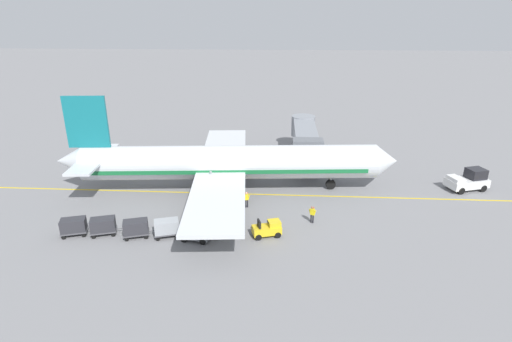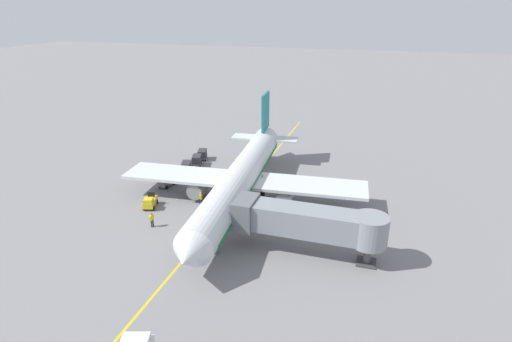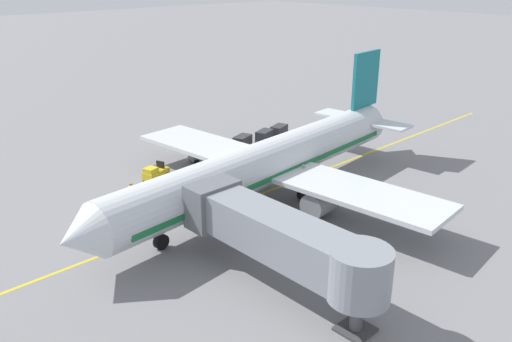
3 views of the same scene
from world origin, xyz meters
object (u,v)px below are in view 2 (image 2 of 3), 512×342
baggage_tug_trailing (150,202)px  ground_crew_loader (201,198)px  ground_crew_wing_walker (152,219)px  baggage_tug_lead (167,181)px  baggage_cart_second_in_train (186,166)px  baggage_cart_tail_end (202,154)px  jet_bridge (308,222)px  baggage_cart_front (179,173)px  parked_airliner (241,178)px  baggage_cart_third_in_train (197,159)px

baggage_tug_trailing → ground_crew_loader: bearing=-157.1°
ground_crew_wing_walker → baggage_tug_lead: bearing=-69.2°
baggage_cart_second_in_train → baggage_cart_tail_end: bearing=-89.6°
jet_bridge → baggage_cart_second_in_train: bearing=-37.1°
baggage_cart_front → baggage_cart_tail_end: (0.28, -8.30, 0.00)m
baggage_tug_trailing → parked_airliner: bearing=-154.5°
baggage_cart_third_in_train → ground_crew_loader: 13.76m
baggage_cart_second_in_train → baggage_cart_third_in_train: same height
baggage_tug_lead → baggage_tug_trailing: bearing=100.7°
baggage_cart_second_in_train → ground_crew_wing_walker: (-3.65, 15.65, 0.00)m
baggage_tug_trailing → baggage_cart_tail_end: (0.97, -17.17, 0.24)m
baggage_cart_third_in_train → ground_crew_wing_walker: 19.00m
baggage_cart_tail_end → ground_crew_loader: ground_crew_loader is taller
parked_airliner → ground_crew_loader: bearing=28.7°
baggage_cart_second_in_train → ground_crew_loader: size_ratio=1.76×
baggage_cart_front → baggage_cart_second_in_train: (0.24, -2.69, 0.00)m
baggage_cart_front → baggage_cart_third_in_train: (0.02, -5.73, 0.00)m
ground_crew_loader → parked_airliner: bearing=-151.3°
baggage_cart_front → baggage_cart_tail_end: bearing=-88.0°
jet_bridge → baggage_cart_third_in_train: jet_bridge is taller
jet_bridge → ground_crew_wing_walker: (17.08, -0.04, -2.50)m
baggage_cart_front → jet_bridge: bearing=147.6°
baggage_tug_trailing → baggage_cart_third_in_train: 14.62m
parked_airliner → baggage_cart_front: bearing=-21.3°
baggage_cart_front → ground_crew_wing_walker: bearing=104.7°
parked_airliner → ground_crew_wing_walker: parked_airliner is taller
baggage_cart_third_in_train → ground_crew_wing_walker: bearing=100.4°
baggage_tug_lead → baggage_tug_trailing: size_ratio=0.98×
jet_bridge → parked_airliner: bearing=-41.9°
jet_bridge → baggage_cart_front: size_ratio=4.93×
ground_crew_loader → baggage_cart_front: bearing=-46.0°
parked_airliner → baggage_cart_tail_end: 16.68m
baggage_tug_lead → baggage_cart_front: baggage_tug_lead is taller
jet_bridge → baggage_cart_tail_end: jet_bridge is taller
baggage_cart_front → ground_crew_loader: (-6.28, 6.50, 0.00)m
baggage_tug_lead → parked_airliner: bearing=172.8°
baggage_cart_third_in_train → baggage_cart_tail_end: size_ratio=1.00×
baggage_cart_third_in_train → ground_crew_wing_walker: size_ratio=1.76×
baggage_cart_third_in_train → baggage_cart_tail_end: bearing=-84.1°
baggage_tug_lead → baggage_cart_second_in_train: 5.43m
baggage_cart_front → baggage_tug_lead: bearing=80.0°
baggage_tug_trailing → baggage_cart_tail_end: baggage_tug_trailing is taller
jet_bridge → baggage_tug_trailing: jet_bridge is taller
baggage_tug_trailing → baggage_cart_second_in_train: (0.93, -11.55, 0.24)m
baggage_cart_second_in_train → baggage_cart_third_in_train: 3.05m
baggage_tug_trailing → ground_crew_loader: size_ratio=1.62×
ground_crew_wing_walker → parked_airliner: bearing=-129.2°
baggage_cart_front → baggage_cart_second_in_train: size_ratio=1.00×
parked_airliner → baggage_cart_third_in_train: parked_airliner is taller
jet_bridge → ground_crew_loader: size_ratio=8.67×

